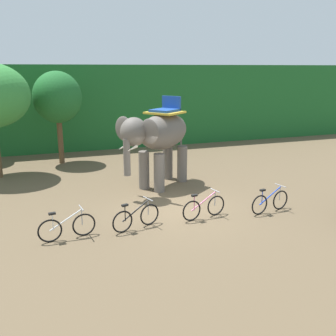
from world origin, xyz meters
name	(u,v)px	position (x,y,z in m)	size (l,w,h in m)	color
ground_plane	(180,209)	(0.00, 0.00, 0.00)	(80.00, 80.00, 0.00)	brown
foliage_hedge	(107,104)	(0.00, 14.11, 2.56)	(36.00, 6.00, 5.13)	#1E6028
tree_center_right	(57,98)	(-3.55, 8.48, 3.46)	(2.48, 2.48, 4.80)	brown
elephant	(159,136)	(0.12, 2.83, 2.20)	(3.90, 3.44, 3.78)	#665E56
bike_white	(67,227)	(-4.03, -1.19, 0.39)	(1.70, 0.52, 0.92)	black
bike_black	(136,217)	(-1.91, -1.14, 0.39)	(1.64, 0.67, 0.92)	black
bike_pink	(204,207)	(0.47, -1.03, 0.39)	(1.69, 0.53, 0.92)	black
bike_blue	(270,202)	(2.91, -1.27, 0.39)	(1.69, 0.54, 0.92)	black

